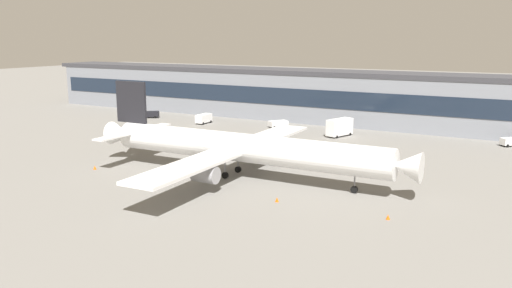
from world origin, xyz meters
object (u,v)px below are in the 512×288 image
at_px(follow_me_car, 511,141).
at_px(traffic_cone_1, 388,217).
at_px(belt_loader, 148,114).
at_px(catering_truck, 340,127).
at_px(crew_van, 204,118).
at_px(traffic_cone_0, 277,200).
at_px(traffic_cone_2, 95,167).
at_px(pushback_tractor, 278,124).
at_px(airliner, 239,147).

bearing_deg(follow_me_car, traffic_cone_1, -100.85).
relative_size(follow_me_car, traffic_cone_1, 6.65).
distance_m(belt_loader, traffic_cone_1, 98.34).
distance_m(follow_me_car, catering_truck, 37.02).
relative_size(crew_van, traffic_cone_0, 7.56).
distance_m(crew_van, follow_me_car, 75.59).
distance_m(crew_van, catering_truck, 38.89).
bearing_deg(traffic_cone_2, follow_me_car, 42.32).
height_order(catering_truck, traffic_cone_1, catering_truck).
height_order(crew_van, traffic_cone_0, crew_van).
bearing_deg(pushback_tractor, follow_me_car, 3.53).
height_order(airliner, crew_van, airliner).
distance_m(follow_me_car, traffic_cone_1, 59.32).
bearing_deg(catering_truck, pushback_tractor, 169.14).
relative_size(follow_me_car, belt_loader, 0.70).
height_order(airliner, traffic_cone_2, airliner).
bearing_deg(traffic_cone_0, pushback_tractor, 116.53).
bearing_deg(belt_loader, airliner, -37.00).
xyz_separation_m(catering_truck, traffic_cone_0, (9.34, -51.86, -1.95)).
relative_size(catering_truck, traffic_cone_0, 11.12).
bearing_deg(traffic_cone_1, follow_me_car, 79.15).
xyz_separation_m(crew_van, traffic_cone_0, (48.21, -51.37, -1.11)).
bearing_deg(traffic_cone_1, catering_truck, 116.13).
distance_m(belt_loader, traffic_cone_0, 85.50).
distance_m(airliner, pushback_tractor, 49.08).
bearing_deg(traffic_cone_1, crew_van, 141.55).
xyz_separation_m(traffic_cone_0, traffic_cone_2, (-36.76, 0.68, 0.02)).
relative_size(pushback_tractor, traffic_cone_0, 7.85).
relative_size(pushback_tractor, catering_truck, 0.71).
bearing_deg(traffic_cone_1, belt_loader, 148.64).
height_order(pushback_tractor, traffic_cone_2, pushback_tractor).
height_order(airliner, traffic_cone_1, airliner).
bearing_deg(belt_loader, catering_truck, 0.19).
bearing_deg(traffic_cone_2, airliner, 18.63).
xyz_separation_m(follow_me_car, catering_truck, (-36.36, -6.89, 1.20)).
height_order(crew_van, catering_truck, catering_truck).
bearing_deg(airliner, traffic_cone_1, -17.42).
bearing_deg(traffic_cone_2, traffic_cone_1, -0.20).
relative_size(catering_truck, traffic_cone_1, 11.21).
bearing_deg(traffic_cone_1, traffic_cone_2, 179.80).
distance_m(crew_van, pushback_tractor, 20.96).
height_order(pushback_tractor, traffic_cone_0, pushback_tractor).
xyz_separation_m(catering_truck, traffic_cone_1, (25.19, -51.37, -1.95)).
xyz_separation_m(airliner, crew_van, (-36.54, 42.24, -3.60)).
height_order(follow_me_car, pushback_tractor, follow_me_car).
bearing_deg(airliner, traffic_cone_2, -161.37).
distance_m(follow_me_car, traffic_cone_0, 64.67).
height_order(follow_me_car, traffic_cone_0, follow_me_car).
relative_size(follow_me_car, pushback_tractor, 0.84).
distance_m(crew_van, belt_loader, 19.91).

